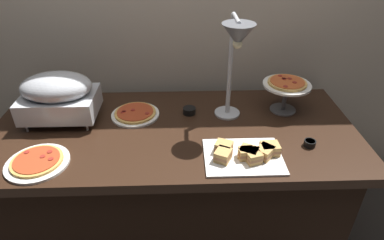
# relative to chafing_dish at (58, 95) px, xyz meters

# --- Properties ---
(ground_plane) EXTENTS (8.00, 8.00, 0.00)m
(ground_plane) POSITION_rel_chafing_dish_xyz_m (0.60, -0.11, -0.91)
(ground_plane) COLOR #38332D
(back_wall) EXTENTS (4.40, 0.04, 2.40)m
(back_wall) POSITION_rel_chafing_dish_xyz_m (0.60, 0.39, 0.29)
(back_wall) COLOR #B7A893
(back_wall) RESTS_ON ground_plane
(buffet_table) EXTENTS (1.90, 0.84, 0.76)m
(buffet_table) POSITION_rel_chafing_dish_xyz_m (0.60, -0.11, -0.52)
(buffet_table) COLOR black
(buffet_table) RESTS_ON ground_plane
(chafing_dish) EXTENTS (0.38, 0.27, 0.27)m
(chafing_dish) POSITION_rel_chafing_dish_xyz_m (0.00, 0.00, 0.00)
(chafing_dish) COLOR #B7BABF
(chafing_dish) RESTS_ON buffet_table
(heat_lamp) EXTENTS (0.15, 0.31, 0.56)m
(heat_lamp) POSITION_rel_chafing_dish_xyz_m (0.89, -0.10, 0.29)
(heat_lamp) COLOR #B7BABF
(heat_lamp) RESTS_ON buffet_table
(pizza_plate_front) EXTENTS (0.28, 0.28, 0.03)m
(pizza_plate_front) POSITION_rel_chafing_dish_xyz_m (-0.01, -0.38, -0.14)
(pizza_plate_front) COLOR white
(pizza_plate_front) RESTS_ON buffet_table
(pizza_plate_center) EXTENTS (0.26, 0.26, 0.03)m
(pizza_plate_center) POSITION_rel_chafing_dish_xyz_m (0.38, 0.03, -0.14)
(pizza_plate_center) COLOR white
(pizza_plate_center) RESTS_ON buffet_table
(pizza_plate_raised_stand) EXTENTS (0.26, 0.26, 0.18)m
(pizza_plate_raised_stand) POSITION_rel_chafing_dish_xyz_m (1.22, 0.06, -0.00)
(pizza_plate_raised_stand) COLOR #595B60
(pizza_plate_raised_stand) RESTS_ON buffet_table
(sandwich_platter) EXTENTS (0.36, 0.27, 0.06)m
(sandwich_platter) POSITION_rel_chafing_dish_xyz_m (0.93, -0.37, -0.13)
(sandwich_platter) COLOR white
(sandwich_platter) RESTS_ON buffet_table
(sauce_cup_near) EXTENTS (0.07, 0.07, 0.04)m
(sauce_cup_near) POSITION_rel_chafing_dish_xyz_m (0.68, 0.04, -0.13)
(sauce_cup_near) COLOR black
(sauce_cup_near) RESTS_ON buffet_table
(sauce_cup_far) EXTENTS (0.06, 0.06, 0.03)m
(sauce_cup_far) POSITION_rel_chafing_dish_xyz_m (1.25, -0.29, -0.13)
(sauce_cup_far) COLOR black
(sauce_cup_far) RESTS_ON buffet_table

